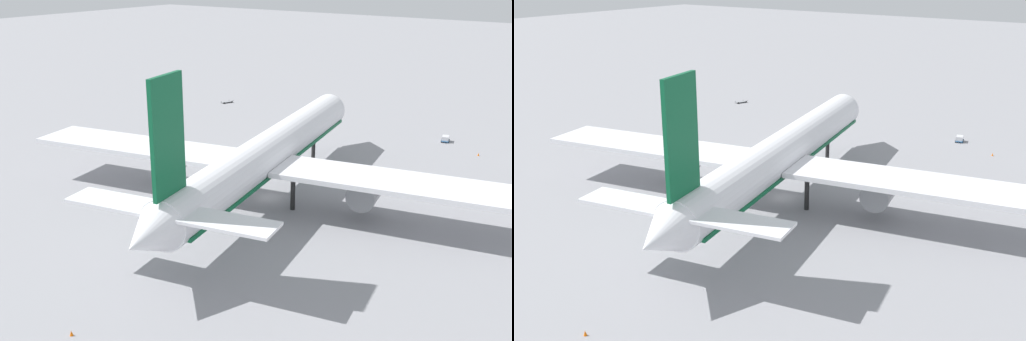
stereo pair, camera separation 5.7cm
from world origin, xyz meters
The scene contains 6 objects.
ground_plane centered at (0.00, 0.00, 0.00)m, with size 600.00×600.00×0.00m, color gray.
airliner centered at (-1.36, -0.45, 7.07)m, with size 69.57×76.69×23.37m.
baggage_cart_0 centered at (45.18, -11.87, 0.65)m, with size 3.02×2.02×1.17m.
baggage_cart_2 centered at (47.41, 45.10, 0.27)m, with size 3.53×2.43×0.40m.
traffic_cone_0 centered at (-40.94, -4.73, 0.28)m, with size 0.36×0.36×0.55m, color orange.
traffic_cone_1 centered at (39.60, -20.00, 0.28)m, with size 0.36×0.36×0.55m, color orange.
Camera 1 is at (-71.66, -48.39, 34.45)m, focal length 42.71 mm.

